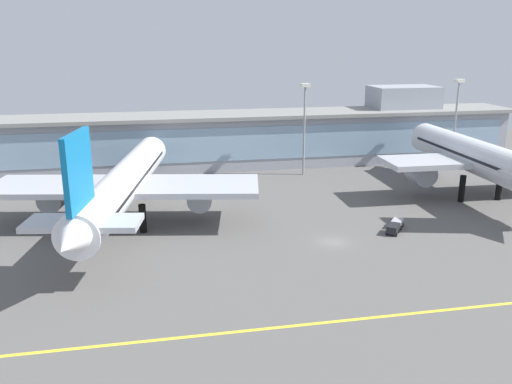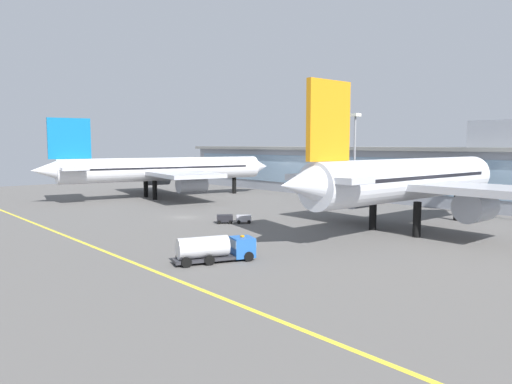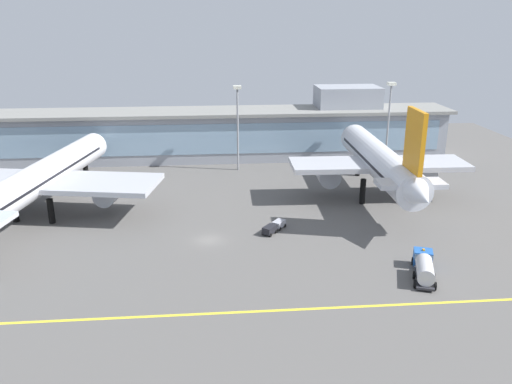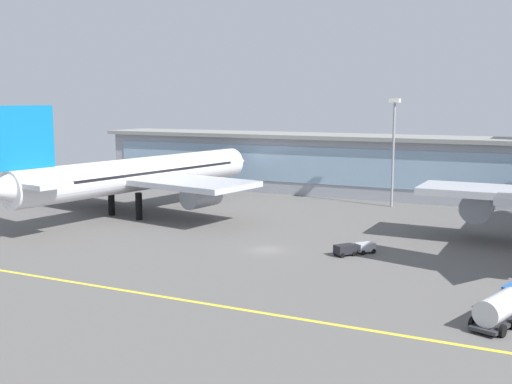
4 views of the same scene
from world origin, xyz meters
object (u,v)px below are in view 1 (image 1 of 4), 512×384
(apron_light_mast_west, at_px, (457,109))
(apron_light_mast_centre, at_px, (305,114))
(baggage_tug_near, at_px, (395,226))
(airliner_near_right, at_px, (475,157))
(airliner_near_left, at_px, (124,184))

(apron_light_mast_west, xyz_separation_m, apron_light_mast_centre, (-35.68, -0.17, -0.22))
(apron_light_mast_centre, bearing_deg, apron_light_mast_west, 0.27)
(baggage_tug_near, height_order, apron_light_mast_centre, apron_light_mast_centre)
(airliner_near_right, relative_size, apron_light_mast_west, 2.52)
(baggage_tug_near, xyz_separation_m, apron_light_mast_west, (31.68, 37.57, 12.67))
(apron_light_mast_west, bearing_deg, apron_light_mast_centre, -179.73)
(airliner_near_left, relative_size, baggage_tug_near, 10.94)
(airliner_near_left, relative_size, airliner_near_right, 1.17)
(airliner_near_left, height_order, airliner_near_right, airliner_near_right)
(airliner_near_right, distance_m, baggage_tug_near, 27.85)
(airliner_near_right, distance_m, apron_light_mast_centre, 35.15)
(airliner_near_right, relative_size, baggage_tug_near, 9.39)
(baggage_tug_near, bearing_deg, apron_light_mast_west, 176.91)
(airliner_near_left, xyz_separation_m, baggage_tug_near, (41.02, -11.15, -6.02))
(apron_light_mast_west, bearing_deg, airliner_near_left, -160.03)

